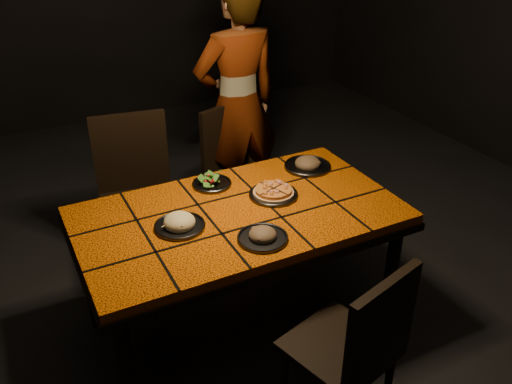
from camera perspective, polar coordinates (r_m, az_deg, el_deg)
name	(u,v)px	position (r m, az deg, el deg)	size (l,w,h in m)	color
room_shell	(236,63)	(2.41, -2.10, 13.43)	(6.04, 7.04, 3.08)	black
dining_table	(239,224)	(2.75, -1.79, -3.40)	(1.62, 0.92, 0.75)	#E15E07
chair_near	(357,344)	(2.36, 10.56, -15.49)	(0.50, 0.50, 0.90)	black
chair_far_left	(136,186)	(3.39, -12.50, 0.65)	(0.51, 0.51, 1.00)	black
chair_far_right	(235,162)	(3.75, -2.27, 3.22)	(0.51, 0.51, 0.89)	black
diner	(238,105)	(3.76, -1.96, 9.11)	(0.63, 0.41, 1.72)	brown
plate_pizza	(273,193)	(2.83, 1.85, -0.09)	(0.27, 0.27, 0.04)	#3A3B40
plate_pasta	(180,224)	(2.59, -8.05, -3.32)	(0.24, 0.24, 0.08)	#3A3B40
plate_salad	(212,181)	(2.94, -4.68, 1.15)	(0.21, 0.21, 0.07)	#3A3B40
plate_mushroom_a	(263,236)	(2.48, 0.70, -4.62)	(0.24, 0.24, 0.08)	#3A3B40
plate_mushroom_b	(308,164)	(3.14, 5.45, 2.97)	(0.27, 0.27, 0.09)	#3A3B40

